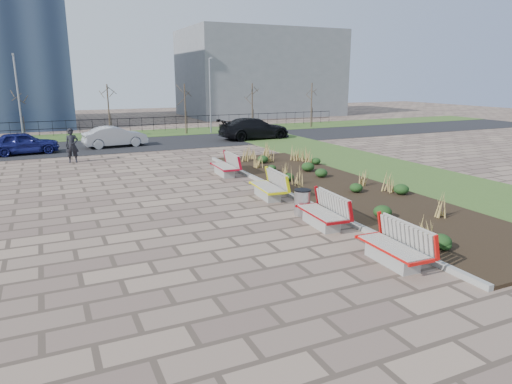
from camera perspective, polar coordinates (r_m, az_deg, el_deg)
name	(u,v)px	position (r m, az deg, el deg)	size (l,w,h in m)	color
ground	(252,257)	(11.99, -0.50, -8.11)	(120.00, 120.00, 0.00)	#836C5A
planting_bed	(340,189)	(19.12, 10.46, 0.32)	(4.50, 18.00, 0.10)	black
planting_curb	(291,195)	(17.90, 4.35, -0.34)	(0.16, 18.00, 0.15)	gray
grass_verge_near	(427,180)	(22.16, 20.57, 1.46)	(5.00, 38.00, 0.04)	#33511E
grass_verge_far	(108,135)	(38.65, -17.98, 6.75)	(80.00, 5.00, 0.04)	#33511E
road	(120,145)	(32.75, -16.64, 5.61)	(80.00, 7.00, 0.02)	black
bench_a	(393,245)	(11.90, 16.70, -6.33)	(0.90, 2.10, 1.00)	red
bench_b	(321,211)	(14.36, 8.15, -2.35)	(0.90, 2.10, 1.00)	#A50B11
bench_c	(267,185)	(17.56, 1.43, 0.83)	(0.90, 2.10, 1.00)	yellow
bench_d	(224,165)	(21.73, -4.00, 3.40)	(0.90, 2.10, 1.00)	#AE0B21
litter_bin	(302,203)	(15.49, 5.81, -1.32)	(0.55, 0.55, 0.86)	#B2B2B7
pedestrian	(72,146)	(26.86, -22.02, 5.41)	(0.68, 0.45, 1.87)	black
car_blue	(23,143)	(30.98, -27.08, 5.48)	(1.60, 3.97, 1.35)	navy
car_silver	(115,137)	(32.05, -17.21, 6.64)	(1.44, 4.12, 1.36)	#9D9FA4
car_black	(254,128)	(34.57, -0.21, 7.95)	(2.21, 5.44, 1.58)	black
tree_b	(21,114)	(36.73, -27.33, 8.70)	(1.40, 1.40, 4.00)	#4C3D2D
tree_c	(109,111)	(36.98, -17.92, 9.60)	(1.40, 1.40, 4.00)	#4C3D2D
tree_d	(185,109)	(38.19, -8.84, 10.23)	(1.40, 1.40, 4.00)	#4C3D2D
tree_e	(252,107)	(40.27, -0.48, 10.59)	(1.40, 1.40, 4.00)	#4C3D2D
tree_f	(311,105)	(43.08, 6.94, 10.72)	(1.40, 1.40, 4.00)	#4C3D2D
lamp_west	(19,100)	(36.18, -27.53, 10.21)	(0.24, 0.60, 6.00)	gray
lamp_east	(210,96)	(38.27, -5.75, 11.83)	(0.24, 0.60, 6.00)	gray
railing_fence	(105,126)	(40.07, -18.33, 7.86)	(44.00, 0.10, 1.20)	black
building_grey	(259,73)	(57.62, 0.44, 14.61)	(18.00, 12.00, 10.00)	slate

